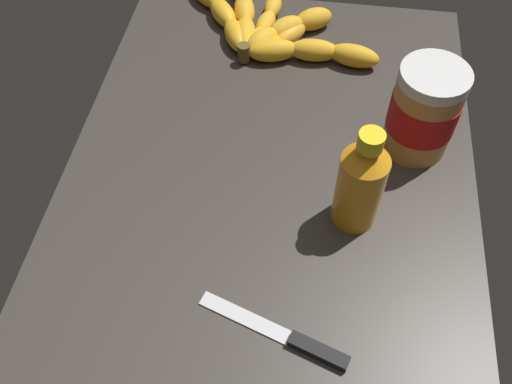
{
  "coord_description": "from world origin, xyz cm",
  "views": [
    {
      "loc": [
        45.46,
        4.98,
        60.64
      ],
      "look_at": [
        3.94,
        -0.92,
        3.93
      ],
      "focal_mm": 39.38,
      "sensor_mm": 36.0,
      "label": 1
    }
  ],
  "objects_px": {
    "banana_bunch": "(268,27)",
    "peanut_butter_jar": "(424,111)",
    "honey_bottle": "(361,183)",
    "butter_knife": "(286,336)"
  },
  "relations": [
    {
      "from": "banana_bunch",
      "to": "honey_bottle",
      "type": "height_order",
      "value": "honey_bottle"
    },
    {
      "from": "honey_bottle",
      "to": "butter_knife",
      "type": "bearing_deg",
      "value": -21.03
    },
    {
      "from": "honey_bottle",
      "to": "butter_knife",
      "type": "distance_m",
      "value": 0.2
    },
    {
      "from": "banana_bunch",
      "to": "honey_bottle",
      "type": "bearing_deg",
      "value": 24.18
    },
    {
      "from": "banana_bunch",
      "to": "butter_knife",
      "type": "distance_m",
      "value": 0.54
    },
    {
      "from": "banana_bunch",
      "to": "butter_knife",
      "type": "xyz_separation_m",
      "value": [
        0.53,
        0.09,
        -0.01
      ]
    },
    {
      "from": "peanut_butter_jar",
      "to": "butter_knife",
      "type": "relative_size",
      "value": 0.75
    },
    {
      "from": "peanut_butter_jar",
      "to": "banana_bunch",
      "type": "bearing_deg",
      "value": -132.06
    },
    {
      "from": "butter_knife",
      "to": "banana_bunch",
      "type": "bearing_deg",
      "value": -170.46
    },
    {
      "from": "banana_bunch",
      "to": "peanut_butter_jar",
      "type": "distance_m",
      "value": 0.32
    }
  ]
}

